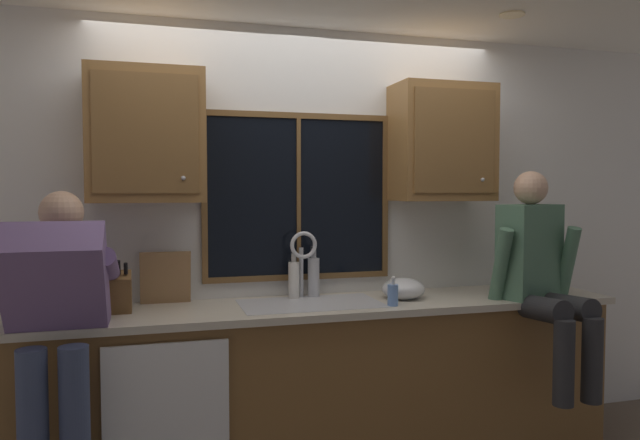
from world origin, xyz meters
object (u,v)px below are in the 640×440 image
(person_standing, at_px, (57,322))
(knife_block, at_px, (119,293))
(mixing_bowl, at_px, (403,289))
(cutting_board, at_px, (166,278))
(bottle_tall_clear, at_px, (294,279))
(bottle_green_glass, at_px, (314,276))
(soap_dispenser, at_px, (393,294))
(person_sitting_on_counter, at_px, (540,269))

(person_standing, xyz_separation_m, knife_block, (0.26, 0.33, 0.07))
(mixing_bowl, bearing_deg, cutting_board, 170.93)
(knife_block, height_order, mixing_bowl, knife_block)
(bottle_tall_clear, bearing_deg, cutting_board, 177.06)
(cutting_board, xyz_separation_m, bottle_green_glass, (0.87, -0.01, -0.02))
(mixing_bowl, relative_size, bottle_green_glass, 0.84)
(person_standing, bearing_deg, bottle_tall_clear, 21.86)
(soap_dispenser, distance_m, bottle_green_glass, 0.53)
(person_sitting_on_counter, distance_m, bottle_tall_clear, 1.45)
(person_sitting_on_counter, bearing_deg, soap_dispenser, 174.52)
(person_standing, bearing_deg, knife_block, 51.67)
(cutting_board, relative_size, soap_dispenser, 1.83)
(person_standing, height_order, soap_dispenser, person_standing)
(cutting_board, distance_m, bottle_tall_clear, 0.74)
(person_standing, distance_m, cutting_board, 0.74)
(knife_block, xyz_separation_m, bottle_green_glass, (1.11, 0.20, 0.02))
(mixing_bowl, relative_size, bottle_tall_clear, 0.90)
(soap_dispenser, distance_m, bottle_tall_clear, 0.61)
(cutting_board, bearing_deg, soap_dispenser, -18.27)
(person_standing, relative_size, bottle_tall_clear, 5.51)
(person_standing, relative_size, mixing_bowl, 6.11)
(knife_block, xyz_separation_m, bottle_tall_clear, (0.98, 0.17, 0.01))
(person_sitting_on_counter, bearing_deg, bottle_green_glass, 158.91)
(mixing_bowl, xyz_separation_m, bottle_tall_clear, (-0.63, 0.18, 0.06))
(bottle_green_glass, bearing_deg, bottle_tall_clear, -167.50)
(cutting_board, xyz_separation_m, bottle_tall_clear, (0.74, -0.04, -0.03))
(mixing_bowl, bearing_deg, knife_block, 179.60)
(person_sitting_on_counter, distance_m, mixing_bowl, 0.80)
(bottle_tall_clear, bearing_deg, person_sitting_on_counter, -18.16)
(knife_block, distance_m, cutting_board, 0.32)
(person_sitting_on_counter, distance_m, bottle_green_glass, 1.33)
(soap_dispenser, bearing_deg, mixing_bowl, 51.86)
(person_sitting_on_counter, distance_m, knife_block, 2.37)
(person_standing, distance_m, soap_dispenser, 1.72)
(soap_dispenser, bearing_deg, person_standing, -175.65)
(person_standing, xyz_separation_m, person_sitting_on_counter, (2.61, 0.05, 0.14))
(knife_block, xyz_separation_m, cutting_board, (0.24, 0.21, 0.04))
(mixing_bowl, bearing_deg, person_standing, -170.39)
(person_standing, height_order, mixing_bowl, person_standing)
(person_sitting_on_counter, xyz_separation_m, cutting_board, (-2.11, 0.49, -0.03))
(knife_block, distance_m, soap_dispenser, 1.47)
(bottle_tall_clear, bearing_deg, knife_block, -170.19)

